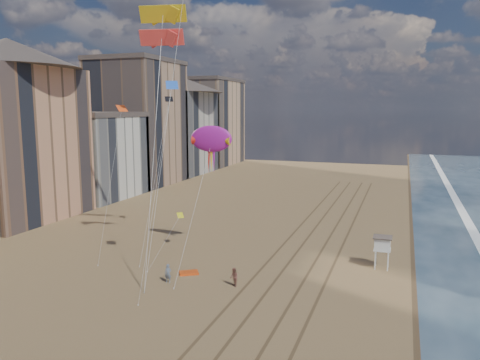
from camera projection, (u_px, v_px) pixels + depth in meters
name	position (u px, v px, depth m)	size (l,w,h in m)	color
wet_sand	(447.00, 246.00, 60.56)	(260.00, 260.00, 0.00)	#42301E
tracks	(306.00, 256.00, 56.63)	(7.68, 120.00, 0.01)	brown
buildings	(124.00, 127.00, 103.60)	(34.72, 131.35, 29.00)	#C6B284
lifeguard_stand	(382.00, 244.00, 51.71)	(2.02, 2.02, 3.64)	silver
grounded_kite	(189.00, 273.00, 50.38)	(2.01, 1.28, 0.23)	#DF4812
show_kite	(211.00, 139.00, 55.65)	(4.87, 6.63, 17.94)	#A31994
kite_flyer_a	(168.00, 273.00, 47.71)	(0.71, 0.47, 1.95)	slate
kite_flyer_b	(234.00, 277.00, 46.68)	(0.93, 0.73, 1.92)	brown
small_kites	(157.00, 116.00, 54.41)	(13.44, 15.59, 16.37)	yellow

